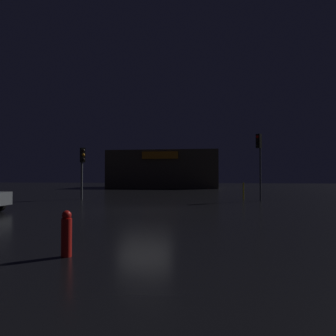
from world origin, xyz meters
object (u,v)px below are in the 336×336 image
(store_building, at_px, (165,170))
(traffic_signal_opposite, at_px, (82,163))
(traffic_signal_main, at_px, (259,152))
(fire_hydrant, at_px, (66,234))

(store_building, distance_m, traffic_signal_opposite, 24.47)
(traffic_signal_opposite, bearing_deg, traffic_signal_main, 1.91)
(traffic_signal_main, bearing_deg, store_building, 113.03)
(traffic_signal_opposite, relative_size, fire_hydrant, 3.85)
(fire_hydrant, bearing_deg, traffic_signal_main, 69.39)
(store_building, height_order, traffic_signal_main, store_building)
(traffic_signal_main, relative_size, fire_hydrant, 4.70)
(store_building, xyz_separation_m, traffic_signal_main, (10.18, -23.95, 0.73))
(store_building, bearing_deg, traffic_signal_main, -66.97)
(store_building, distance_m, traffic_signal_main, 26.04)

